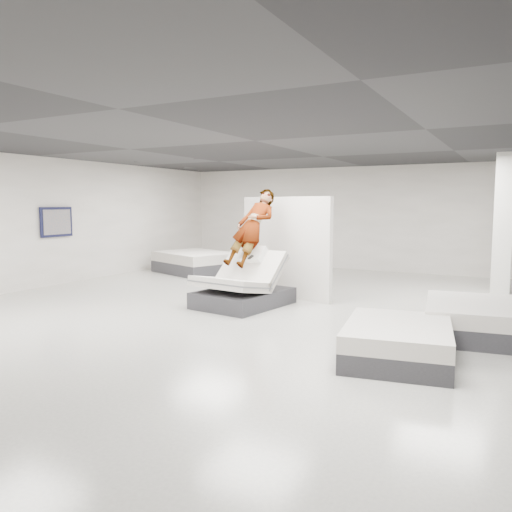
# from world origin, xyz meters

# --- Properties ---
(room) EXTENTS (14.00, 14.04, 3.20)m
(room) POSITION_xyz_m (0.00, 0.00, 1.60)
(room) COLOR silver
(room) RESTS_ON ground
(hero_bed) EXTENTS (1.63, 2.02, 1.20)m
(hero_bed) POSITION_xyz_m (-0.52, 0.43, 0.36)
(hero_bed) COLOR #38373C
(hero_bed) RESTS_ON floor
(person) EXTENTS (0.92, 1.84, 1.43)m
(person) POSITION_xyz_m (-0.47, 0.75, 1.25)
(person) COLOR slate
(person) RESTS_ON hero_bed
(remote) EXTENTS (0.07, 0.15, 0.08)m
(remote) POSITION_xyz_m (-0.30, 0.38, 1.01)
(remote) COLOR black
(remote) RESTS_ON person
(divider_panel) EXTENTS (2.37, 0.75, 2.21)m
(divider_panel) POSITION_xyz_m (-0.18, 1.75, 1.10)
(divider_panel) COLOR silver
(divider_panel) RESTS_ON floor
(flat_bed_right_far) EXTENTS (1.68, 2.09, 0.52)m
(flat_bed_right_far) POSITION_xyz_m (3.80, 0.18, 0.26)
(flat_bed_right_far) COLOR #38373C
(flat_bed_right_far) RESTS_ON floor
(flat_bed_right_near) EXTENTS (1.59, 1.96, 0.49)m
(flat_bed_right_near) POSITION_xyz_m (3.02, -1.63, 0.24)
(flat_bed_right_near) COLOR #38373C
(flat_bed_right_near) RESTS_ON floor
(flat_bed_left_far) EXTENTS (2.70, 2.37, 0.62)m
(flat_bed_left_far) POSITION_xyz_m (-4.20, 4.02, 0.31)
(flat_bed_left_far) COLOR #38373C
(flat_bed_left_far) RESTS_ON floor
(column) EXTENTS (0.40, 0.40, 3.20)m
(column) POSITION_xyz_m (4.00, 4.50, 1.60)
(column) COLOR white
(column) RESTS_ON floor
(wall_poster) EXTENTS (0.06, 0.95, 0.75)m
(wall_poster) POSITION_xyz_m (-5.93, 0.50, 1.60)
(wall_poster) COLOR black
(wall_poster) RESTS_ON wall_left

